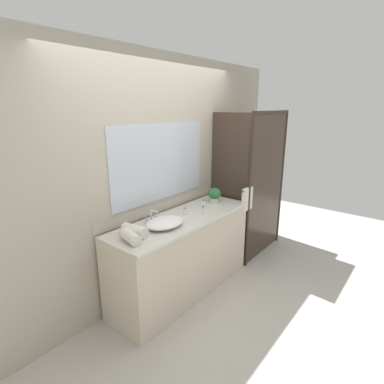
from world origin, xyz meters
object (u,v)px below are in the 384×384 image
(amenity_bottle_body_wash, at_px, (203,210))
(rolled_towel_near_edge, at_px, (130,237))
(amenity_bottle_conditioner, at_px, (185,211))
(amenity_bottle_lotion, at_px, (204,204))
(sink_basin, at_px, (165,222))
(rolled_towel_middle, at_px, (135,231))
(potted_plant, at_px, (214,194))
(faucet, at_px, (152,218))

(amenity_bottle_body_wash, distance_m, rolled_towel_near_edge, 0.97)
(amenity_bottle_conditioner, bearing_deg, amenity_bottle_lotion, -3.10)
(sink_basin, height_order, amenity_bottle_lotion, amenity_bottle_lotion)
(rolled_towel_middle, bearing_deg, rolled_towel_near_edge, -146.83)
(potted_plant, distance_m, rolled_towel_near_edge, 1.40)
(amenity_bottle_lotion, bearing_deg, rolled_towel_middle, 179.59)
(potted_plant, relative_size, rolled_towel_middle, 0.75)
(faucet, xyz_separation_m, amenity_bottle_conditioner, (0.38, -0.13, -0.00))
(amenity_bottle_lotion, distance_m, amenity_bottle_conditioner, 0.33)
(sink_basin, bearing_deg, amenity_bottle_conditioner, 9.49)
(faucet, relative_size, amenity_bottle_conditioner, 2.07)
(amenity_bottle_body_wash, bearing_deg, sink_basin, 170.10)
(potted_plant, xyz_separation_m, rolled_towel_middle, (-1.29, -0.01, -0.05))
(sink_basin, relative_size, amenity_bottle_lotion, 4.51)
(rolled_towel_near_edge, xyz_separation_m, rolled_towel_middle, (0.11, 0.07, 0.00))
(potted_plant, bearing_deg, rolled_towel_middle, -179.69)
(amenity_bottle_lotion, height_order, amenity_bottle_conditioner, amenity_bottle_lotion)
(amenity_bottle_body_wash, height_order, rolled_towel_near_edge, rolled_towel_near_edge)
(faucet, bearing_deg, amenity_bottle_conditioner, -18.61)
(faucet, height_order, amenity_bottle_body_wash, faucet)
(amenity_bottle_body_wash, xyz_separation_m, amenity_bottle_lotion, (0.19, 0.14, -0.00))
(amenity_bottle_body_wash, relative_size, amenity_bottle_conditioner, 1.19)
(amenity_bottle_body_wash, height_order, rolled_towel_middle, rolled_towel_middle)
(faucet, height_order, rolled_towel_middle, faucet)
(sink_basin, distance_m, potted_plant, 0.95)
(amenity_bottle_lotion, bearing_deg, amenity_bottle_conditioner, 176.90)
(amenity_bottle_conditioner, relative_size, rolled_towel_middle, 0.33)
(sink_basin, bearing_deg, amenity_bottle_lotion, 3.70)
(amenity_bottle_body_wash, xyz_separation_m, rolled_towel_near_edge, (-0.97, 0.07, 0.01))
(potted_plant, distance_m, rolled_towel_middle, 1.29)
(amenity_bottle_lotion, relative_size, amenity_bottle_conditioner, 1.15)
(amenity_bottle_conditioner, height_order, rolled_towel_near_edge, rolled_towel_near_edge)
(potted_plant, bearing_deg, amenity_bottle_conditioner, 179.68)
(faucet, bearing_deg, sink_basin, -90.00)
(sink_basin, relative_size, faucet, 2.51)
(sink_basin, xyz_separation_m, rolled_towel_middle, (-0.34, 0.05, 0.01))
(amenity_bottle_body_wash, height_order, amenity_bottle_lotion, amenity_bottle_body_wash)
(faucet, xyz_separation_m, amenity_bottle_lotion, (0.70, -0.15, 0.00))
(rolled_towel_middle, bearing_deg, amenity_bottle_body_wash, -9.45)
(amenity_bottle_conditioner, distance_m, rolled_towel_middle, 0.72)
(amenity_bottle_lotion, xyz_separation_m, rolled_towel_middle, (-1.05, 0.01, 0.01))
(potted_plant, height_order, amenity_bottle_conditioner, potted_plant)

